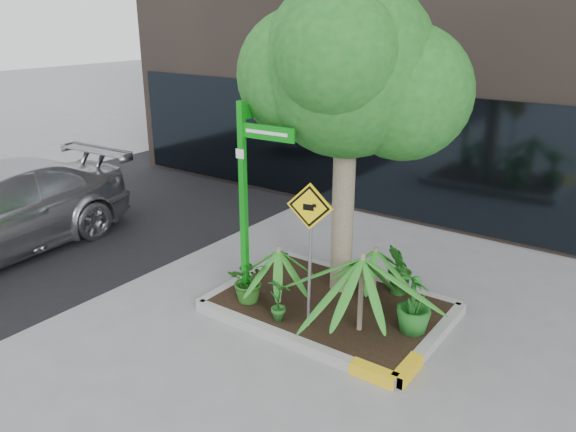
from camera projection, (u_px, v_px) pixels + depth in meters
The scene contains 13 objects.
ground at pixel (307, 315), 8.22m from camera, with size 80.00×80.00×0.00m, color gray.
asphalt_road at pixel (50, 224), 11.78m from camera, with size 7.00×80.00×0.01m, color black.
planter at pixel (331, 306), 8.27m from camera, with size 3.35×2.36×0.15m.
tree at pixel (348, 69), 7.62m from camera, with size 3.16×2.80×4.74m.
palm_front at pixel (363, 258), 7.23m from camera, with size 1.26×1.26×1.40m.
palm_left at pixel (278, 250), 8.02m from camera, with size 0.99×0.99×1.10m.
palm_back at pixel (376, 250), 8.33m from camera, with size 0.85×0.85×0.95m.
shrub_a at pixel (250, 280), 8.22m from camera, with size 0.62×0.62×0.68m, color #255E1B.
shrub_b at pixel (414, 303), 7.40m from camera, with size 0.48×0.48×0.85m, color #1F6920.
shrub_c at pixel (279, 299), 7.70m from camera, with size 0.35×0.35×0.66m, color #1F5E1D.
shrub_d at pixel (400, 270), 8.38m from camera, with size 0.46×0.46×0.83m, color #1E5919.
street_sign_post at pixel (249, 185), 7.86m from camera, with size 0.91×0.90×3.08m.
cattle_sign at pixel (310, 232), 7.23m from camera, with size 0.61×0.16×2.03m.
Camera 1 is at (3.98, -6.05, 4.17)m, focal length 35.00 mm.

